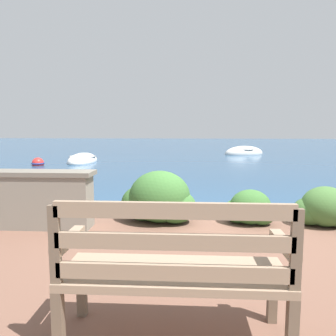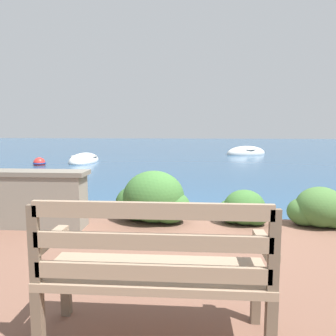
{
  "view_description": "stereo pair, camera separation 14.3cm",
  "coord_description": "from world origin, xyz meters",
  "px_view_note": "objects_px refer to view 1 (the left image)",
  "views": [
    {
      "loc": [
        -0.12,
        -4.73,
        1.55
      ],
      "look_at": [
        -0.75,
        6.0,
        0.2
      ],
      "focal_mm": 35.0,
      "sensor_mm": 36.0,
      "label": 1
    },
    {
      "loc": [
        0.03,
        -4.72,
        1.55
      ],
      "look_at": [
        -0.75,
        6.0,
        0.2
      ],
      "focal_mm": 35.0,
      "sensor_mm": 36.0,
      "label": 2
    }
  ],
  "objects_px": {
    "park_bench": "(174,268)",
    "rowboat_nearest": "(83,161)",
    "mooring_buoy": "(38,163)",
    "rowboat_mid": "(244,153)"
  },
  "relations": [
    {
      "from": "park_bench",
      "to": "rowboat_nearest",
      "type": "distance_m",
      "value": 13.2
    },
    {
      "from": "park_bench",
      "to": "mooring_buoy",
      "type": "xyz_separation_m",
      "value": [
        -5.99,
        11.0,
        -0.62
      ]
    },
    {
      "from": "rowboat_nearest",
      "to": "mooring_buoy",
      "type": "relative_size",
      "value": 4.96
    },
    {
      "from": "park_bench",
      "to": "mooring_buoy",
      "type": "bearing_deg",
      "value": 113.79
    },
    {
      "from": "rowboat_nearest",
      "to": "mooring_buoy",
      "type": "xyz_separation_m",
      "value": [
        -1.41,
        -1.36,
        0.02
      ]
    },
    {
      "from": "rowboat_nearest",
      "to": "mooring_buoy",
      "type": "bearing_deg",
      "value": 131.49
    },
    {
      "from": "park_bench",
      "to": "rowboat_mid",
      "type": "distance_m",
      "value": 17.3
    },
    {
      "from": "rowboat_nearest",
      "to": "rowboat_mid",
      "type": "xyz_separation_m",
      "value": [
        7.88,
        4.61,
        0.01
      ]
    },
    {
      "from": "park_bench",
      "to": "mooring_buoy",
      "type": "distance_m",
      "value": 12.54
    },
    {
      "from": "rowboat_mid",
      "to": "mooring_buoy",
      "type": "bearing_deg",
      "value": 9.81
    }
  ]
}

